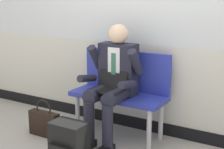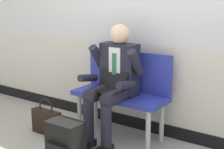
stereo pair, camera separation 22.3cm
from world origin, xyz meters
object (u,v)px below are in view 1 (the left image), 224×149
object	(u,v)px
backpack	(69,146)
bench_with_person	(122,87)
handbag	(44,123)
person_seated	(112,81)

from	to	relation	value
backpack	bench_with_person	bearing A→B (deg)	88.20
bench_with_person	backpack	size ratio (longest dim) A/B	2.41
backpack	handbag	distance (m)	0.80
handbag	backpack	bearing A→B (deg)	-31.95
bench_with_person	person_seated	world-z (taller)	person_seated
person_seated	handbag	size ratio (longest dim) A/B	2.95
bench_with_person	person_seated	size ratio (longest dim) A/B	0.84
bench_with_person	backpack	distance (m)	0.97
backpack	handbag	world-z (taller)	backpack
bench_with_person	backpack	world-z (taller)	bench_with_person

